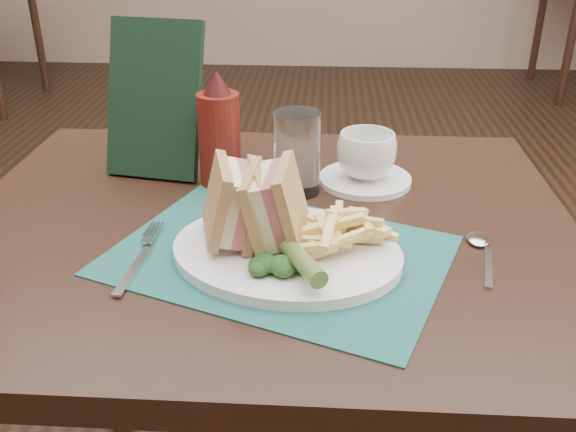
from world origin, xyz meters
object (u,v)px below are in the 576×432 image
at_px(sandwich_half_b, 259,204).
at_px(check_presenter, 155,99).
at_px(plate, 287,252).
at_px(coffee_cup, 366,155).
at_px(table_main, 268,413).
at_px(placemat, 279,255).
at_px(ketchup_bottle, 219,129).
at_px(sandwich_half_a, 217,203).
at_px(drinking_glass, 297,153).
at_px(saucer, 365,180).

bearing_deg(sandwich_half_b, check_presenter, 130.30).
xyz_separation_m(plate, coffee_cup, (0.11, 0.25, 0.04)).
relative_size(table_main, check_presenter, 3.53).
distance_m(placemat, ketchup_bottle, 0.27).
relative_size(sandwich_half_a, drinking_glass, 0.82).
bearing_deg(sandwich_half_b, plate, -17.90).
distance_m(table_main, coffee_cup, 0.47).
relative_size(sandwich_half_a, ketchup_bottle, 0.58).
distance_m(sandwich_half_a, coffee_cup, 0.31).
bearing_deg(sandwich_half_b, table_main, 96.44).
height_order(coffee_cup, drinking_glass, drinking_glass).
height_order(sandwich_half_b, saucer, sandwich_half_b).
relative_size(table_main, drinking_glass, 6.92).
distance_m(table_main, saucer, 0.43).
bearing_deg(table_main, ketchup_bottle, 123.09).
bearing_deg(placemat, sandwich_half_b, 162.74).
relative_size(table_main, sandwich_half_b, 8.28).
relative_size(plate, sandwich_half_a, 2.80).
bearing_deg(ketchup_bottle, sandwich_half_a, -81.99).
relative_size(sandwich_half_b, saucer, 0.72).
distance_m(table_main, ketchup_bottle, 0.49).
xyz_separation_m(table_main, saucer, (0.15, 0.14, 0.38)).
xyz_separation_m(saucer, coffee_cup, (0.00, 0.00, 0.04)).
xyz_separation_m(table_main, sandwich_half_b, (0.00, -0.09, 0.45)).
xyz_separation_m(drinking_glass, ketchup_bottle, (-0.12, 0.02, 0.03)).
xyz_separation_m(table_main, drinking_glass, (0.04, 0.10, 0.44)).
xyz_separation_m(placemat, sandwich_half_b, (-0.03, 0.01, 0.07)).
xyz_separation_m(coffee_cup, check_presenter, (-0.35, 0.03, 0.08)).
xyz_separation_m(saucer, ketchup_bottle, (-0.23, -0.02, 0.09)).
relative_size(sandwich_half_b, check_presenter, 0.43).
xyz_separation_m(saucer, check_presenter, (-0.35, 0.03, 0.12)).
relative_size(placemat, drinking_glass, 3.24).
bearing_deg(sandwich_half_a, check_presenter, 104.03).
bearing_deg(check_presenter, sandwich_half_a, -51.81).
relative_size(sandwich_half_b, drinking_glass, 0.84).
xyz_separation_m(sandwich_half_b, drinking_glass, (0.04, 0.20, -0.01)).
xyz_separation_m(plate, drinking_glass, (0.00, 0.21, 0.06)).
height_order(placemat, drinking_glass, drinking_glass).
distance_m(table_main, plate, 0.40).
relative_size(plate, ketchup_bottle, 1.61).
relative_size(sandwich_half_a, check_presenter, 0.42).
bearing_deg(drinking_glass, coffee_cup, 20.62).
distance_m(sandwich_half_b, check_presenter, 0.34).
bearing_deg(plate, drinking_glass, 101.99).
bearing_deg(sandwich_half_a, placemat, -18.52).
relative_size(sandwich_half_b, coffee_cup, 1.14).
xyz_separation_m(coffee_cup, ketchup_bottle, (-0.23, -0.02, 0.05)).
relative_size(coffee_cup, check_presenter, 0.37).
bearing_deg(saucer, plate, -114.11).
height_order(coffee_cup, ketchup_bottle, ketchup_bottle).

